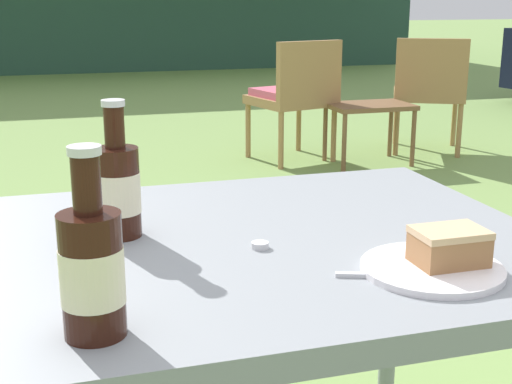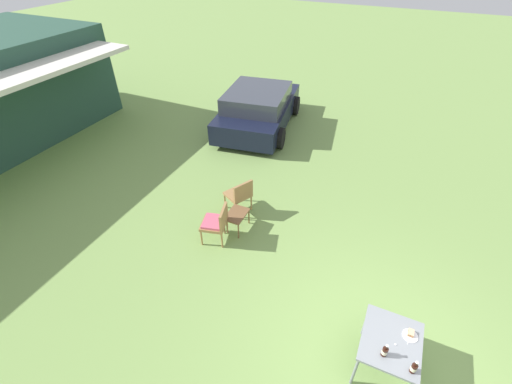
% 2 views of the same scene
% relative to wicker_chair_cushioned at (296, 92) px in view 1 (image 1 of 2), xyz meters
% --- Properties ---
extents(wicker_chair_cushioned, '(0.59, 0.58, 0.82)m').
position_rel_wicker_chair_cushioned_xyz_m(wicker_chair_cushioned, '(0.00, 0.00, 0.00)').
color(wicker_chair_cushioned, '#9E7547').
rests_on(wicker_chair_cushioned, ground_plane).
extents(wicker_chair_plain, '(0.65, 0.64, 0.82)m').
position_rel_wicker_chair_cushioned_xyz_m(wicker_chair_plain, '(1.00, -0.01, 0.00)').
color(wicker_chair_plain, '#9E7547').
rests_on(wicker_chair_plain, ground_plane).
extents(garden_side_table, '(0.54, 0.38, 0.41)m').
position_rel_wicker_chair_cushioned_xyz_m(garden_side_table, '(0.44, -0.22, -0.12)').
color(garden_side_table, brown).
rests_on(garden_side_table, ground_plane).
extents(patio_table, '(0.89, 0.77, 0.71)m').
position_rel_wicker_chair_cushioned_xyz_m(patio_table, '(-1.27, -3.44, 0.17)').
color(patio_table, gray).
rests_on(patio_table, ground_plane).
extents(cake_on_plate, '(0.21, 0.21, 0.06)m').
position_rel_wicker_chair_cushioned_xyz_m(cake_on_plate, '(-1.09, -3.66, 0.26)').
color(cake_on_plate, white).
rests_on(cake_on_plate, patio_table).
extents(cola_bottle_near, '(0.07, 0.07, 0.23)m').
position_rel_wicker_chair_cushioned_xyz_m(cola_bottle_near, '(-1.52, -3.37, 0.32)').
color(cola_bottle_near, black).
rests_on(cola_bottle_near, patio_table).
extents(cola_bottle_far, '(0.07, 0.07, 0.23)m').
position_rel_wicker_chair_cushioned_xyz_m(cola_bottle_far, '(-1.58, -3.72, 0.32)').
color(cola_bottle_far, black).
rests_on(cola_bottle_far, patio_table).
extents(fork, '(0.16, 0.07, 0.01)m').
position_rel_wicker_chair_cushioned_xyz_m(fork, '(-1.17, -3.66, 0.24)').
color(fork, silver).
rests_on(fork, patio_table).
extents(loose_bottle_cap, '(0.03, 0.03, 0.01)m').
position_rel_wicker_chair_cushioned_xyz_m(loose_bottle_cap, '(-1.31, -3.49, 0.24)').
color(loose_bottle_cap, silver).
rests_on(loose_bottle_cap, patio_table).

